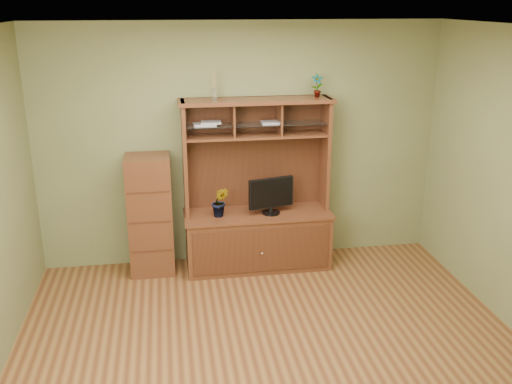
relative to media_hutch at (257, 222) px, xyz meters
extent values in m
cube|color=#583019|center=(-0.14, -1.73, -0.53)|extent=(4.50, 4.00, 0.02)
cube|color=white|center=(-0.14, -1.73, 2.19)|extent=(4.50, 4.00, 0.02)
cube|color=olive|center=(-0.14, 0.28, 0.83)|extent=(4.50, 0.02, 2.70)
cube|color=olive|center=(-0.14, -3.74, 0.83)|extent=(4.50, 0.02, 2.70)
cube|color=#4C2915|center=(0.00, -0.02, -0.21)|extent=(1.60, 0.55, 0.62)
cube|color=#34180E|center=(0.00, -0.30, -0.21)|extent=(1.50, 0.01, 0.50)
sphere|color=silver|center=(0.00, -0.32, -0.24)|extent=(0.02, 0.02, 0.02)
cube|color=#4C2915|center=(0.00, -0.02, 0.11)|extent=(1.64, 0.59, 0.03)
cube|color=#4C2915|center=(-0.78, 0.08, 0.75)|extent=(0.04, 0.35, 1.25)
cube|color=#4C2915|center=(0.78, 0.08, 0.75)|extent=(0.04, 0.35, 1.25)
cube|color=#34180E|center=(0.00, 0.24, 0.75)|extent=(1.52, 0.02, 1.25)
cube|color=#4C2915|center=(0.00, 0.08, 1.36)|extent=(1.66, 0.40, 0.04)
cube|color=#4C2915|center=(0.00, 0.08, 0.98)|extent=(1.52, 0.32, 0.02)
cube|color=#4C2915|center=(-0.25, 0.08, 1.16)|extent=(0.02, 0.31, 0.35)
cube|color=#4C2915|center=(0.25, 0.08, 1.16)|extent=(0.02, 0.31, 0.35)
cube|color=silver|center=(0.00, 0.07, 1.11)|extent=(1.50, 0.27, 0.01)
cylinder|color=black|center=(0.14, -0.08, 0.14)|extent=(0.20, 0.20, 0.02)
cylinder|color=black|center=(0.14, -0.08, 0.18)|extent=(0.04, 0.04, 0.06)
cube|color=black|center=(0.14, -0.08, 0.37)|extent=(0.51, 0.16, 0.33)
imported|color=#20521C|center=(-0.42, -0.08, 0.30)|extent=(0.22, 0.19, 0.34)
imported|color=#285F21|center=(0.66, 0.08, 1.50)|extent=(0.13, 0.09, 0.25)
cylinder|color=silver|center=(-0.44, 0.08, 1.43)|extent=(0.06, 0.06, 0.11)
cylinder|color=#A48D52|center=(-0.44, 0.08, 1.59)|extent=(0.04, 0.04, 0.20)
cube|color=#A9A9AD|center=(-0.56, 0.08, 1.12)|extent=(0.24, 0.19, 0.02)
cube|color=#A9A9AD|center=(-0.49, 0.08, 1.14)|extent=(0.23, 0.18, 0.02)
cube|color=#A9A9AD|center=(0.17, 0.08, 1.12)|extent=(0.23, 0.18, 0.02)
cube|color=#4C2915|center=(-1.18, 0.04, 0.14)|extent=(0.48, 0.43, 1.33)
cube|color=#34180E|center=(-1.18, -0.18, -0.19)|extent=(0.44, 0.01, 0.02)
cube|color=#34180E|center=(-1.18, -0.18, 0.14)|extent=(0.44, 0.01, 0.01)
cube|color=#34180E|center=(-1.18, -0.18, 0.48)|extent=(0.44, 0.01, 0.02)
camera|label=1|loc=(-0.96, -5.89, 2.37)|focal=40.00mm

